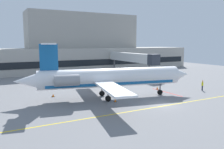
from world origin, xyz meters
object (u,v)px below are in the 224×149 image
at_px(baggage_tug, 159,78).
at_px(marshaller, 202,85).
at_px(pushback_tractor, 37,79).
at_px(regional_jet, 108,78).

relative_size(baggage_tug, marshaller, 1.91).
distance_m(pushback_tractor, marshaller, 35.09).
relative_size(regional_jet, pushback_tractor, 8.43).
xyz_separation_m(baggage_tug, pushback_tractor, (-25.11, 12.01, -0.09)).
relative_size(regional_jet, marshaller, 14.77).
bearing_deg(baggage_tug, regional_jet, -154.54).
height_order(pushback_tractor, marshaller, pushback_tractor).
bearing_deg(marshaller, regional_jet, 171.44).
bearing_deg(pushback_tractor, marshaller, -41.27).
bearing_deg(regional_jet, baggage_tug, 25.46).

